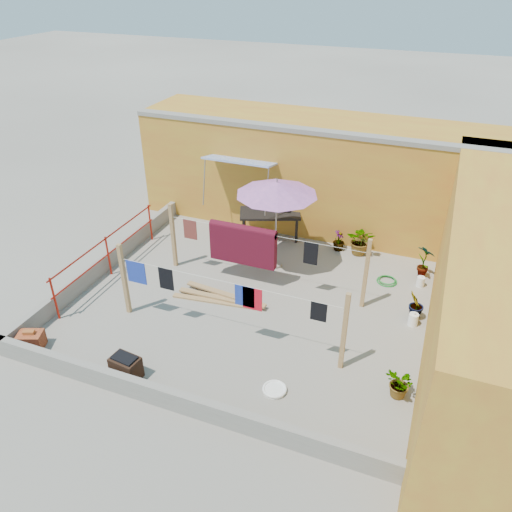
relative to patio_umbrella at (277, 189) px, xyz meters
name	(u,v)px	position (x,y,z in m)	size (l,w,h in m)	color
ground	(251,302)	(0.02, -1.76, -2.21)	(80.00, 80.00, 0.00)	#9E998E
wall_back	(326,174)	(0.51, 2.93, -0.61)	(11.00, 3.27, 3.21)	gold
wall_right	(503,293)	(5.22, -1.76, -0.61)	(2.40, 9.00, 3.20)	gold
parapet_front	(177,401)	(0.02, -5.34, -1.99)	(8.30, 0.16, 0.44)	gray
parapet_left	(108,261)	(-4.06, -1.76, -1.99)	(0.16, 7.30, 0.44)	gray
red_railing	(107,250)	(-3.83, -1.96, -1.49)	(0.05, 4.20, 1.10)	#A51C10
clothesline_rig	(242,251)	(-0.44, -1.20, -1.20)	(5.09, 2.35, 1.80)	tan
patio_umbrella	(277,189)	(0.00, 0.00, 0.00)	(2.65, 2.65, 2.47)	gray
outdoor_table	(270,215)	(-0.68, 1.44, -1.48)	(1.92, 1.44, 0.81)	black
brick_stack	(31,340)	(-3.68, -4.96, -2.03)	(0.60, 0.53, 0.44)	#9D3F24
lumber_pile	(221,298)	(-0.69, -1.97, -2.14)	(2.31, 0.63, 0.14)	tan
brazier	(126,367)	(-1.33, -4.96, -1.97)	(0.60, 0.44, 0.51)	#311E13
white_basin	(275,389)	(1.50, -4.27, -2.17)	(0.47, 0.47, 0.08)	white
water_jug_a	(413,319)	(3.72, -1.25, -2.06)	(0.22, 0.22, 0.34)	white
water_jug_b	(421,282)	(3.72, 0.40, -2.08)	(0.19, 0.19, 0.30)	white
green_hose	(387,281)	(2.92, 0.29, -2.18)	(0.52, 0.52, 0.08)	#1B7A2B
plant_back_a	(361,240)	(1.99, 1.44, -1.79)	(0.76, 0.66, 0.84)	#1F5418
plant_back_b	(339,241)	(1.37, 1.44, -1.92)	(0.33, 0.33, 0.58)	#1F5418
plant_right_a	(425,261)	(3.72, 0.90, -1.76)	(0.48, 0.33, 0.92)	#1F5418
plant_right_b	(416,306)	(3.72, -1.02, -1.84)	(0.41, 0.33, 0.75)	#1F5418
plant_right_c	(401,385)	(3.72, -3.55, -1.91)	(0.55, 0.48, 0.61)	#1F5418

